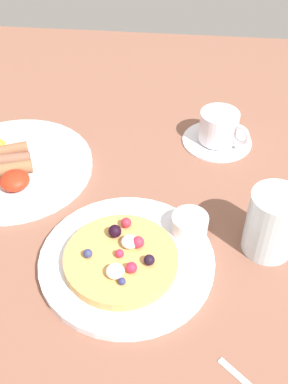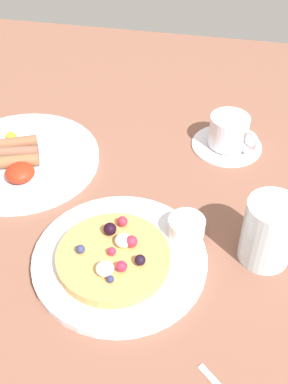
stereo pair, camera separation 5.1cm
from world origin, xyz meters
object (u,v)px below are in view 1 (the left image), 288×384
Objects in this scene: pancake_plate at (127,260)px; coffee_saucer at (217,140)px; syrup_ramekin at (190,223)px; water_glass at (272,223)px; breakfast_plate at (14,167)px; coffee_cup at (220,126)px.

pancake_plate reaches higher than coffee_saucer.
pancake_plate is 11.05cm from syrup_ramekin.
water_glass is at bearing 14.58° from pancake_plate.
syrup_ramekin is 33.95cm from breakfast_plate.
syrup_ramekin is 0.20× the size of breakfast_plate.
coffee_saucer is 3.33cm from coffee_cup.
water_glass reaches higher than breakfast_plate.
coffee_cup reaches higher than pancake_plate.
coffee_saucer is (13.26, 31.15, -0.28)cm from pancake_plate.
coffee_saucer is 1.42× the size of coffee_cup.
coffee_cup is (4.65, 24.61, 1.05)cm from syrup_ramekin.
water_glass reaches higher than syrup_ramekin.
syrup_ramekin is 0.42× the size of coffee_saucer.
coffee_saucer is (4.50, 24.72, -2.28)cm from syrup_ramekin.
water_glass is (43.15, -13.57, 4.48)cm from breakfast_plate.
syrup_ramekin is 0.60× the size of coffee_cup.
breakfast_plate is 2.70× the size of water_glass.
syrup_ramekin reaches higher than breakfast_plate.
coffee_cup is (13.41, 31.05, 3.05)cm from pancake_plate.
pancake_plate is 2.45× the size of water_glass.
coffee_saucer is at bearing 105.37° from water_glass.
breakfast_plate is at bearing 162.55° from water_glass.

